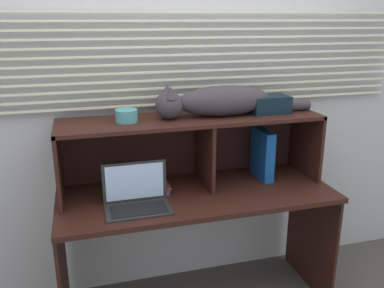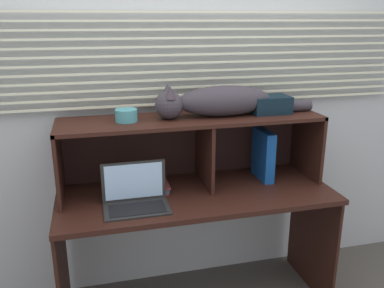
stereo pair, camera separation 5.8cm
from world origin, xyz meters
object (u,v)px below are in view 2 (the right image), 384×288
at_px(binder_upright, 263,155).
at_px(small_basket, 126,115).
at_px(laptop, 136,197).
at_px(storage_box, 270,104).
at_px(book_stack, 150,186).
at_px(cat, 218,101).

relative_size(binder_upright, small_basket, 2.54).
relative_size(laptop, binder_upright, 1.11).
height_order(binder_upright, small_basket, small_basket).
distance_m(laptop, binder_upright, 0.86).
xyz_separation_m(small_basket, storage_box, (0.86, 0.00, 0.02)).
relative_size(binder_upright, storage_box, 1.34).
xyz_separation_m(laptop, binder_upright, (0.83, 0.22, 0.10)).
xyz_separation_m(book_stack, storage_box, (0.75, 0.00, 0.45)).
bearing_deg(laptop, book_stack, 63.35).
bearing_deg(binder_upright, book_stack, -179.80).
distance_m(book_stack, storage_box, 0.87).
distance_m(binder_upright, small_basket, 0.89).
relative_size(cat, storage_box, 4.18).
height_order(cat, laptop, cat).
height_order(cat, small_basket, cat).
relative_size(cat, laptop, 2.79).
relative_size(cat, small_basket, 7.90).
relative_size(cat, binder_upright, 3.11).
xyz_separation_m(cat, book_stack, (-0.42, -0.00, -0.49)).
xyz_separation_m(cat, storage_box, (0.33, 0.00, -0.03)).
bearing_deg(binder_upright, cat, -180.00).
bearing_deg(storage_box, laptop, -165.85).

